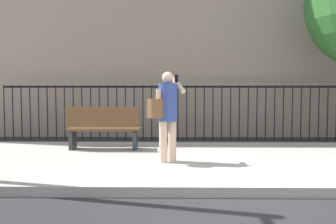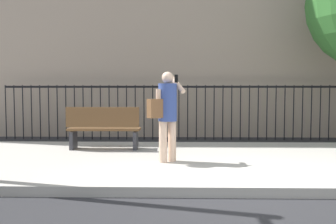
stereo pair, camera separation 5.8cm
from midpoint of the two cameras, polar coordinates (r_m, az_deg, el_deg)
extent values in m
plane|color=#28282B|center=(5.43, 11.96, -12.62)|extent=(60.00, 60.00, 0.00)
cube|color=#B2ADA3|center=(7.53, 8.88, -7.43)|extent=(28.00, 4.40, 0.15)
cube|color=black|center=(11.07, 6.45, 3.79)|extent=(12.00, 0.04, 0.06)
cylinder|color=black|center=(12.14, -23.07, -0.04)|extent=(0.03, 0.03, 1.60)
cylinder|color=black|center=(12.04, -21.96, -0.04)|extent=(0.03, 0.03, 1.60)
cylinder|color=black|center=(11.94, -20.84, -0.04)|extent=(0.03, 0.03, 1.60)
cylinder|color=black|center=(11.84, -19.69, -0.04)|extent=(0.03, 0.03, 1.60)
cylinder|color=black|center=(11.75, -18.53, -0.05)|extent=(0.03, 0.03, 1.60)
cylinder|color=black|center=(11.67, -17.35, -0.05)|extent=(0.03, 0.03, 1.60)
cylinder|color=black|center=(11.59, -16.16, -0.05)|extent=(0.03, 0.03, 1.60)
cylinder|color=black|center=(11.51, -14.95, -0.05)|extent=(0.03, 0.03, 1.60)
cylinder|color=black|center=(11.45, -13.72, -0.06)|extent=(0.03, 0.03, 1.60)
cylinder|color=black|center=(11.38, -12.48, -0.06)|extent=(0.03, 0.03, 1.60)
cylinder|color=black|center=(11.32, -11.23, -0.06)|extent=(0.03, 0.03, 1.60)
cylinder|color=black|center=(11.27, -9.96, -0.06)|extent=(0.03, 0.03, 1.60)
cylinder|color=black|center=(11.22, -8.68, -0.06)|extent=(0.03, 0.03, 1.60)
cylinder|color=black|center=(11.18, -7.39, -0.07)|extent=(0.03, 0.03, 1.60)
cylinder|color=black|center=(11.15, -6.09, -0.07)|extent=(0.03, 0.03, 1.60)
cylinder|color=black|center=(11.12, -4.79, -0.07)|extent=(0.03, 0.03, 1.60)
cylinder|color=black|center=(11.09, -3.48, -0.07)|extent=(0.03, 0.03, 1.60)
cylinder|color=black|center=(11.07, -2.16, -0.07)|extent=(0.03, 0.03, 1.60)
cylinder|color=black|center=(11.06, -0.84, -0.08)|extent=(0.03, 0.03, 1.60)
cylinder|color=black|center=(11.05, 0.48, -0.08)|extent=(0.03, 0.03, 1.60)
cylinder|color=black|center=(11.05, 1.81, -0.08)|extent=(0.03, 0.03, 1.60)
cylinder|color=black|center=(11.06, 3.13, -0.08)|extent=(0.03, 0.03, 1.60)
cylinder|color=black|center=(11.07, 4.45, -0.09)|extent=(0.03, 0.03, 1.60)
cylinder|color=black|center=(11.08, 5.77, -0.09)|extent=(0.03, 0.03, 1.60)
cylinder|color=black|center=(11.11, 7.08, -0.09)|extent=(0.03, 0.03, 1.60)
cylinder|color=black|center=(11.13, 8.39, -0.09)|extent=(0.03, 0.03, 1.60)
cylinder|color=black|center=(11.17, 9.69, -0.09)|extent=(0.03, 0.03, 1.60)
cylinder|color=black|center=(11.21, 10.98, -0.09)|extent=(0.03, 0.03, 1.60)
cylinder|color=black|center=(11.25, 12.26, -0.10)|extent=(0.03, 0.03, 1.60)
cylinder|color=black|center=(11.30, 13.53, -0.10)|extent=(0.03, 0.03, 1.60)
cylinder|color=black|center=(11.36, 14.79, -0.10)|extent=(0.03, 0.03, 1.60)
cylinder|color=black|center=(11.42, 16.04, -0.10)|extent=(0.03, 0.03, 1.60)
cylinder|color=black|center=(11.49, 17.27, -0.10)|extent=(0.03, 0.03, 1.60)
cylinder|color=black|center=(11.56, 18.49, -0.10)|extent=(0.03, 0.03, 1.60)
cylinder|color=black|center=(11.64, 19.69, -0.10)|extent=(0.03, 0.03, 1.60)
cylinder|color=black|center=(11.72, 20.87, -0.10)|extent=(0.03, 0.03, 1.60)
cylinder|color=black|center=(11.81, 22.04, -0.11)|extent=(0.03, 0.03, 1.60)
cylinder|color=black|center=(11.90, 23.19, -0.11)|extent=(0.03, 0.03, 1.60)
cylinder|color=beige|center=(7.07, 0.85, -4.39)|extent=(0.15, 0.15, 0.76)
cylinder|color=beige|center=(6.96, -0.51, -4.52)|extent=(0.15, 0.15, 0.76)
cylinder|color=#33478C|center=(6.95, 0.18, 1.47)|extent=(0.47, 0.47, 0.69)
sphere|color=beige|center=(6.94, 0.18, 5.20)|extent=(0.21, 0.21, 0.21)
cylinder|color=beige|center=(7.05, 1.53, 4.32)|extent=(0.35, 0.45, 0.38)
cylinder|color=beige|center=(6.84, -1.21, 1.25)|extent=(0.09, 0.09, 0.53)
cube|color=black|center=(6.98, 1.48, 5.03)|extent=(0.06, 0.05, 0.15)
cube|color=brown|center=(6.81, -1.64, 0.55)|extent=(0.32, 0.29, 0.34)
cube|color=brown|center=(8.57, -9.36, -2.54)|extent=(1.60, 0.45, 0.05)
cube|color=brown|center=(8.36, -9.63, -0.77)|extent=(1.60, 0.06, 0.44)
cube|color=#333338|center=(8.76, -13.86, -4.11)|extent=(0.08, 0.41, 0.40)
cube|color=#333338|center=(8.50, -4.69, -4.25)|extent=(0.08, 0.41, 0.40)
camera|label=1|loc=(0.03, -89.77, 0.01)|focal=40.54mm
camera|label=2|loc=(0.03, 90.23, -0.01)|focal=40.54mm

